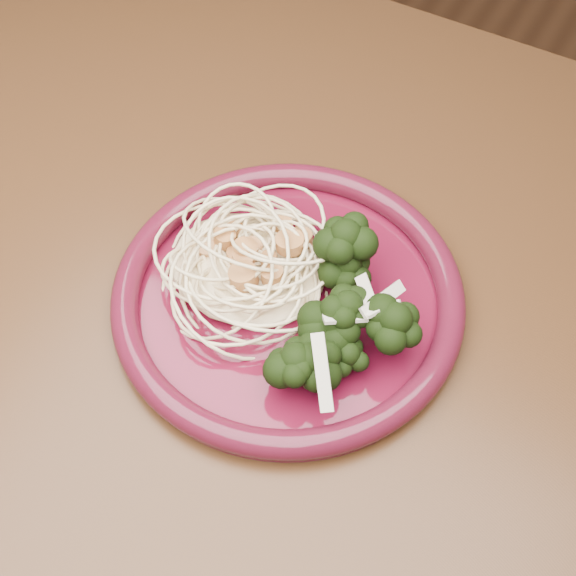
# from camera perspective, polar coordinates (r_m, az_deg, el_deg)

# --- Properties ---
(dining_table) EXTENTS (1.20, 0.80, 0.75)m
(dining_table) POSITION_cam_1_polar(r_m,az_deg,el_deg) (0.72, -6.87, -3.37)
(dining_table) COLOR #472814
(dining_table) RESTS_ON ground
(dinner_plate) EXTENTS (0.31, 0.31, 0.02)m
(dinner_plate) POSITION_cam_1_polar(r_m,az_deg,el_deg) (0.60, 0.00, -0.57)
(dinner_plate) COLOR #530B1E
(dinner_plate) RESTS_ON dining_table
(spaghetti_pile) EXTENTS (0.14, 0.13, 0.03)m
(spaghetti_pile) POSITION_cam_1_polar(r_m,az_deg,el_deg) (0.61, -2.93, 1.96)
(spaghetti_pile) COLOR #F8E3AF
(spaghetti_pile) RESTS_ON dinner_plate
(scallop_cluster) EXTENTS (0.12, 0.12, 0.03)m
(scallop_cluster) POSITION_cam_1_polar(r_m,az_deg,el_deg) (0.59, -3.05, 3.84)
(scallop_cluster) COLOR #CA884A
(scallop_cluster) RESTS_ON spaghetti_pile
(broccoli_pile) EXTENTS (0.10, 0.14, 0.05)m
(broccoli_pile) POSITION_cam_1_polar(r_m,az_deg,el_deg) (0.57, 3.83, -2.08)
(broccoli_pile) COLOR black
(broccoli_pile) RESTS_ON dinner_plate
(onion_garnish) EXTENTS (0.07, 0.09, 0.05)m
(onion_garnish) POSITION_cam_1_polar(r_m,az_deg,el_deg) (0.55, 4.00, -0.39)
(onion_garnish) COLOR beige
(onion_garnish) RESTS_ON broccoli_pile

